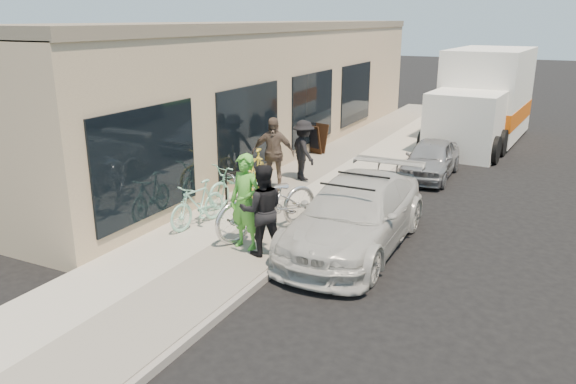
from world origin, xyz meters
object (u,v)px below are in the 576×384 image
(tandem_bike, at_px, (268,203))
(bystander_b, at_px, (273,153))
(sedan_white, at_px, (355,215))
(cruiser_bike_b, at_px, (238,182))
(bike_rack, at_px, (235,184))
(sedan_silver, at_px, (431,159))
(cruiser_bike_a, at_px, (198,204))
(woman_rider, at_px, (245,202))
(sandwich_board, at_px, (316,139))
(moving_truck, at_px, (483,102))
(bystander_a, at_px, (304,150))
(cruiser_bike_c, at_px, (256,174))
(man_standing, at_px, (262,210))

(tandem_bike, bearing_deg, bystander_b, 139.82)
(sedan_white, xyz_separation_m, cruiser_bike_b, (-3.28, 1.00, -0.03))
(bike_rack, xyz_separation_m, sedan_silver, (3.42, 4.96, -0.09))
(cruiser_bike_b, bearing_deg, bike_rack, -76.81)
(cruiser_bike_a, bearing_deg, woman_rider, -11.67)
(sandwich_board, bearing_deg, moving_truck, 65.60)
(tandem_bike, bearing_deg, bystander_a, 128.69)
(sandwich_board, distance_m, cruiser_bike_a, 7.20)
(sedan_white, height_order, woman_rider, woman_rider)
(sandwich_board, xyz_separation_m, tandem_bike, (2.03, -6.96, 0.18))
(tandem_bike, distance_m, bystander_a, 4.11)
(moving_truck, relative_size, bystander_a, 4.23)
(woman_rider, distance_m, cruiser_bike_a, 1.68)
(moving_truck, height_order, bystander_a, moving_truck)
(bike_rack, xyz_separation_m, sandwich_board, (-0.43, 5.64, -0.01))
(woman_rider, bearing_deg, bystander_a, 110.68)
(cruiser_bike_a, bearing_deg, bystander_a, 92.76)
(cruiser_bike_a, height_order, cruiser_bike_b, cruiser_bike_b)
(bike_rack, bearing_deg, sedan_white, -14.59)
(sandwich_board, bearing_deg, bystander_a, -55.66)
(cruiser_bike_b, bearing_deg, sandwich_board, 106.90)
(cruiser_bike_a, xyz_separation_m, bystander_a, (0.48, 4.19, 0.34))
(tandem_bike, distance_m, cruiser_bike_c, 2.59)
(sandwich_board, xyz_separation_m, cruiser_bike_c, (0.54, -4.85, 0.09))
(cruiser_bike_b, bearing_deg, bystander_a, 90.63)
(woman_rider, bearing_deg, sandwich_board, 112.79)
(sandwich_board, bearing_deg, bike_rack, -68.93)
(woman_rider, xyz_separation_m, cruiser_bike_a, (-1.51, 0.58, -0.44))
(bystander_a, relative_size, bystander_b, 0.87)
(woman_rider, height_order, cruiser_bike_a, woman_rider)
(cruiser_bike_c, bearing_deg, woman_rider, -79.15)
(sedan_white, relative_size, bystander_b, 2.53)
(man_standing, bearing_deg, cruiser_bike_a, -54.38)
(tandem_bike, xyz_separation_m, cruiser_bike_a, (-1.56, -0.23, -0.19))
(sedan_silver, distance_m, bystander_b, 4.75)
(man_standing, relative_size, cruiser_bike_a, 1.09)
(sandwich_board, xyz_separation_m, woman_rider, (1.99, -7.76, 0.44))
(bystander_a, bearing_deg, bike_rack, 120.71)
(moving_truck, xyz_separation_m, cruiser_bike_a, (-3.88, -12.18, -0.84))
(sandwich_board, height_order, woman_rider, woman_rider)
(tandem_bike, xyz_separation_m, cruiser_bike_c, (-1.50, 2.11, -0.10))
(sandwich_board, height_order, sedan_white, sedan_white)
(bystander_b, bearing_deg, sedan_silver, 27.48)
(bystander_a, bearing_deg, cruiser_bike_c, 119.23)
(woman_rider, xyz_separation_m, bystander_b, (-1.37, 3.65, 0.01))
(bike_rack, height_order, woman_rider, woman_rider)
(cruiser_bike_c, bearing_deg, bike_rack, -113.26)
(tandem_bike, bearing_deg, sedan_silver, 97.29)
(cruiser_bike_b, height_order, bystander_b, bystander_b)
(bystander_a, height_order, bystander_b, bystander_b)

